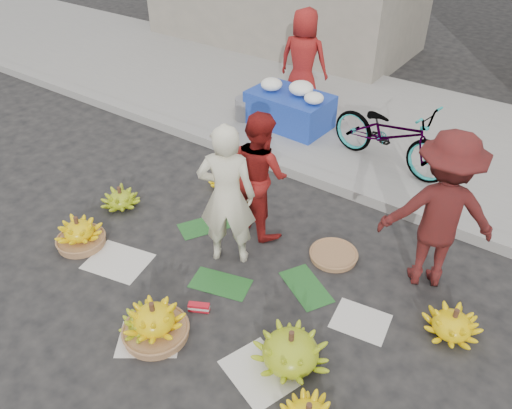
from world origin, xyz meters
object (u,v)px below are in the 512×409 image
Objects in this scene: vendor_cream at (227,196)px; flower_table at (290,107)px; bicycle at (391,134)px; banana_bunch_0 at (79,233)px; banana_bunch_4 at (291,350)px.

flower_table is (-1.10, 3.09, -0.42)m from vendor_cream.
vendor_cream is 2.93m from bicycle.
bicycle reaches higher than flower_table.
banana_bunch_0 is 0.41× the size of flower_table.
banana_bunch_4 is 1.76m from vendor_cream.
banana_bunch_0 is 1.94m from vendor_cream.
banana_bunch_0 is at bearing -1.80° from vendor_cream.
vendor_cream reaches higher than banana_bunch_0.
flower_table is at bearing 91.93° from bicycle.
banana_bunch_4 is at bearing -159.86° from bicycle.
bicycle is (-0.64, 3.69, 0.41)m from banana_bunch_4.
vendor_cream is (1.60, 0.85, 0.69)m from banana_bunch_0.
bicycle is at bearing 99.91° from banana_bunch_4.
banana_bunch_4 is 0.41× the size of bicycle.
vendor_cream is at bearing -67.13° from flower_table.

